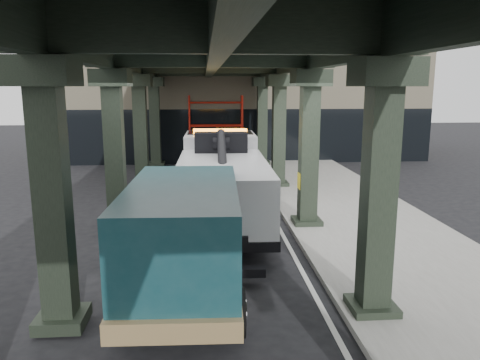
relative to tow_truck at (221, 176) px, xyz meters
name	(u,v)px	position (x,y,z in m)	size (l,w,h in m)	color
ground	(230,251)	(0.11, -3.16, -1.51)	(90.00, 90.00, 0.00)	black
sidewalk	(364,224)	(4.61, -1.16, -1.43)	(5.00, 40.00, 0.15)	gray
lane_stripe	(279,228)	(1.81, -1.16, -1.50)	(0.12, 38.00, 0.01)	silver
viaduct	(212,53)	(-0.29, -1.16, 3.95)	(7.40, 32.00, 6.40)	black
building	(243,94)	(2.11, 16.84, 2.49)	(22.00, 10.00, 8.00)	#C6B793
scaffolding	(216,129)	(0.11, 11.49, 0.60)	(3.08, 0.88, 4.00)	red
tow_truck	(221,176)	(0.00, 0.00, 0.00)	(3.00, 9.51, 3.09)	black
towed_van	(185,234)	(-1.02, -5.69, -0.17)	(2.65, 6.22, 2.49)	#123A41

